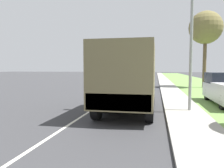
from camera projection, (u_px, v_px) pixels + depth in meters
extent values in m
plane|color=#38383A|center=(138.00, 80.00, 38.72)|extent=(180.00, 180.00, 0.00)
cube|color=silver|center=(138.00, 80.00, 38.72)|extent=(0.12, 120.00, 0.00)
cube|color=#9E9B93|center=(164.00, 80.00, 37.82)|extent=(1.80, 120.00, 0.12)
cube|color=#6B9347|center=(190.00, 81.00, 36.96)|extent=(7.00, 120.00, 0.02)
cube|color=#606647|center=(134.00, 77.00, 13.00)|extent=(2.44, 1.83, 2.09)
cube|color=brown|center=(127.00, 74.00, 9.78)|extent=(2.44, 4.72, 2.56)
cube|color=#606647|center=(118.00, 102.00, 7.59)|extent=(2.32, 0.10, 0.60)
cube|color=red|center=(92.00, 96.00, 7.74)|extent=(0.12, 0.06, 0.12)
cube|color=red|center=(144.00, 97.00, 7.38)|extent=(0.12, 0.06, 0.12)
cylinder|color=black|center=(116.00, 94.00, 13.20)|extent=(0.30, 1.09, 1.09)
cylinder|color=black|center=(152.00, 95.00, 12.78)|extent=(0.30, 1.09, 1.09)
cylinder|color=black|center=(97.00, 106.00, 8.94)|extent=(0.30, 1.09, 1.09)
cylinder|color=black|center=(150.00, 108.00, 8.51)|extent=(0.30, 1.09, 1.09)
cylinder|color=black|center=(105.00, 101.00, 10.32)|extent=(0.30, 1.09, 1.09)
cylinder|color=black|center=(151.00, 103.00, 9.90)|extent=(0.30, 1.09, 1.09)
cube|color=navy|center=(139.00, 83.00, 22.71)|extent=(1.78, 4.15, 0.77)
cube|color=black|center=(139.00, 76.00, 22.73)|extent=(1.57, 1.87, 0.77)
cylinder|color=black|center=(133.00, 84.00, 24.18)|extent=(0.20, 0.64, 0.64)
cylinder|color=black|center=(147.00, 85.00, 23.86)|extent=(0.20, 0.64, 0.64)
cylinder|color=black|center=(130.00, 86.00, 21.58)|extent=(0.20, 0.64, 0.64)
cylinder|color=black|center=(146.00, 87.00, 21.27)|extent=(0.20, 0.64, 0.64)
cube|color=silver|center=(146.00, 78.00, 35.13)|extent=(1.89, 4.24, 0.62)
cube|color=black|center=(147.00, 75.00, 35.16)|extent=(1.67, 1.91, 0.65)
cylinder|color=black|center=(142.00, 79.00, 36.63)|extent=(0.20, 0.64, 0.64)
cylinder|color=black|center=(152.00, 79.00, 36.30)|extent=(0.20, 0.64, 0.64)
cylinder|color=black|center=(141.00, 80.00, 33.98)|extent=(0.20, 0.64, 0.64)
cylinder|color=black|center=(152.00, 80.00, 33.64)|extent=(0.20, 0.64, 0.64)
cube|color=#336B3D|center=(132.00, 76.00, 48.96)|extent=(1.79, 4.36, 0.64)
cube|color=black|center=(132.00, 73.00, 49.00)|extent=(1.57, 1.96, 0.67)
cylinder|color=black|center=(129.00, 76.00, 50.49)|extent=(0.20, 0.64, 0.64)
cylinder|color=black|center=(136.00, 76.00, 50.18)|extent=(0.20, 0.64, 0.64)
cylinder|color=black|center=(128.00, 77.00, 47.77)|extent=(0.20, 0.64, 0.64)
cylinder|color=black|center=(135.00, 77.00, 47.45)|extent=(0.20, 0.64, 0.64)
cube|color=navy|center=(138.00, 74.00, 62.95)|extent=(1.73, 4.36, 0.61)
cube|color=black|center=(138.00, 72.00, 62.99)|extent=(1.52, 1.96, 0.65)
cylinder|color=black|center=(136.00, 74.00, 64.48)|extent=(0.20, 0.64, 0.64)
cylinder|color=black|center=(141.00, 74.00, 64.18)|extent=(0.20, 0.64, 0.64)
cylinder|color=black|center=(135.00, 75.00, 61.75)|extent=(0.20, 0.64, 0.64)
cylinder|color=black|center=(140.00, 75.00, 61.45)|extent=(0.20, 0.64, 0.64)
cube|color=black|center=(223.00, 78.00, 13.93)|extent=(1.86, 2.23, 0.68)
cylinder|color=black|center=(207.00, 94.00, 14.39)|extent=(0.24, 0.76, 0.76)
cylinder|color=black|center=(223.00, 102.00, 10.96)|extent=(0.24, 0.76, 0.76)
cylinder|color=gray|center=(192.00, 21.00, 10.09)|extent=(0.14, 0.14, 8.36)
cylinder|color=brown|center=(204.00, 62.00, 23.64)|extent=(0.38, 0.38, 5.49)
sphere|color=olive|center=(206.00, 28.00, 23.37)|extent=(3.50, 3.50, 3.50)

